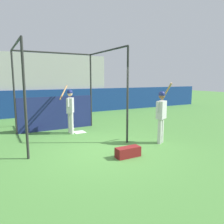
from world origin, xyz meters
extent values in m
plane|color=#477F38|center=(0.00, 0.00, 0.00)|extent=(60.00, 60.00, 0.00)
cube|color=navy|center=(0.00, 7.24, 0.75)|extent=(24.00, 0.12, 1.51)
cube|color=#9E9E99|center=(0.00, 9.30, 1.78)|extent=(7.60, 4.00, 3.56)
cube|color=#195B33|center=(-1.93, 7.70, 1.56)|extent=(0.45, 0.40, 0.10)
cube|color=#195B33|center=(-1.93, 7.88, 1.79)|extent=(0.45, 0.06, 0.40)
cube|color=#195B33|center=(-1.38, 7.70, 1.56)|extent=(0.45, 0.40, 0.10)
cube|color=#195B33|center=(-1.38, 7.88, 1.79)|extent=(0.45, 0.06, 0.40)
cube|color=#195B33|center=(-0.83, 7.70, 1.56)|extent=(0.45, 0.40, 0.10)
cube|color=#195B33|center=(-0.83, 7.88, 1.79)|extent=(0.45, 0.06, 0.40)
cube|color=#195B33|center=(-0.28, 7.70, 1.56)|extent=(0.45, 0.40, 0.10)
cube|color=#195B33|center=(-0.28, 7.88, 1.79)|extent=(0.45, 0.06, 0.40)
cube|color=#195B33|center=(0.27, 7.70, 1.56)|extent=(0.45, 0.40, 0.10)
cube|color=#195B33|center=(0.27, 7.88, 1.79)|extent=(0.45, 0.06, 0.40)
cube|color=#195B33|center=(0.83, 7.70, 1.56)|extent=(0.45, 0.40, 0.10)
cube|color=#195B33|center=(0.83, 7.88, 1.79)|extent=(0.45, 0.06, 0.40)
cube|color=#195B33|center=(1.38, 7.70, 1.56)|extent=(0.45, 0.40, 0.10)
cube|color=#195B33|center=(1.38, 7.88, 1.79)|extent=(0.45, 0.06, 0.40)
cube|color=#195B33|center=(1.92, 7.70, 1.56)|extent=(0.45, 0.40, 0.10)
cube|color=#195B33|center=(1.92, 7.88, 1.79)|extent=(0.45, 0.06, 0.40)
cube|color=#195B33|center=(2.47, 7.70, 1.56)|extent=(0.45, 0.40, 0.10)
cube|color=#195B33|center=(2.47, 7.88, 1.79)|extent=(0.45, 0.06, 0.40)
cube|color=#195B33|center=(3.03, 7.70, 1.56)|extent=(0.45, 0.40, 0.10)
cube|color=#195B33|center=(3.03, 7.88, 1.79)|extent=(0.45, 0.06, 0.40)
cube|color=#195B33|center=(-1.93, 8.50, 1.96)|extent=(0.45, 0.40, 0.10)
cube|color=#195B33|center=(-1.93, 8.68, 2.19)|extent=(0.45, 0.06, 0.40)
cube|color=#195B33|center=(-1.38, 8.50, 1.96)|extent=(0.45, 0.40, 0.10)
cube|color=#195B33|center=(-1.38, 8.68, 2.19)|extent=(0.45, 0.06, 0.40)
cube|color=#195B33|center=(-0.83, 8.50, 1.96)|extent=(0.45, 0.40, 0.10)
cube|color=#195B33|center=(-0.83, 8.68, 2.19)|extent=(0.45, 0.06, 0.40)
cube|color=#195B33|center=(-0.28, 8.50, 1.96)|extent=(0.45, 0.40, 0.10)
cube|color=#195B33|center=(-0.28, 8.68, 2.19)|extent=(0.45, 0.06, 0.40)
cube|color=#195B33|center=(0.27, 8.50, 1.96)|extent=(0.45, 0.40, 0.10)
cube|color=#195B33|center=(0.27, 8.68, 2.19)|extent=(0.45, 0.06, 0.40)
cube|color=#195B33|center=(0.83, 8.50, 1.96)|extent=(0.45, 0.40, 0.10)
cube|color=#195B33|center=(0.83, 8.68, 2.19)|extent=(0.45, 0.06, 0.40)
cube|color=#195B33|center=(1.38, 8.50, 1.96)|extent=(0.45, 0.40, 0.10)
cube|color=#195B33|center=(1.38, 8.68, 2.19)|extent=(0.45, 0.06, 0.40)
cube|color=#195B33|center=(1.92, 8.50, 1.96)|extent=(0.45, 0.40, 0.10)
cube|color=#195B33|center=(1.92, 8.68, 2.19)|extent=(0.45, 0.06, 0.40)
cube|color=#195B33|center=(2.47, 8.50, 1.96)|extent=(0.45, 0.40, 0.10)
cube|color=#195B33|center=(2.47, 8.68, 2.19)|extent=(0.45, 0.06, 0.40)
cube|color=#195B33|center=(3.03, 8.50, 1.96)|extent=(0.45, 0.40, 0.10)
cube|color=#195B33|center=(3.03, 8.68, 2.19)|extent=(0.45, 0.06, 0.40)
cube|color=#195B33|center=(-1.93, 9.30, 2.36)|extent=(0.45, 0.40, 0.10)
cube|color=#195B33|center=(-1.93, 9.48, 2.59)|extent=(0.45, 0.06, 0.40)
cube|color=#195B33|center=(-1.38, 9.30, 2.36)|extent=(0.45, 0.40, 0.10)
cube|color=#195B33|center=(-1.38, 9.48, 2.59)|extent=(0.45, 0.06, 0.40)
cube|color=#195B33|center=(-0.83, 9.30, 2.36)|extent=(0.45, 0.40, 0.10)
cube|color=#195B33|center=(-0.83, 9.48, 2.59)|extent=(0.45, 0.06, 0.40)
cube|color=#195B33|center=(-0.28, 9.30, 2.36)|extent=(0.45, 0.40, 0.10)
cube|color=#195B33|center=(-0.28, 9.48, 2.59)|extent=(0.45, 0.06, 0.40)
cube|color=#195B33|center=(0.27, 9.30, 2.36)|extent=(0.45, 0.40, 0.10)
cube|color=#195B33|center=(0.27, 9.48, 2.59)|extent=(0.45, 0.06, 0.40)
cube|color=#195B33|center=(0.83, 9.30, 2.36)|extent=(0.45, 0.40, 0.10)
cube|color=#195B33|center=(0.83, 9.48, 2.59)|extent=(0.45, 0.06, 0.40)
cube|color=#195B33|center=(1.38, 9.30, 2.36)|extent=(0.45, 0.40, 0.10)
cube|color=#195B33|center=(1.38, 9.48, 2.59)|extent=(0.45, 0.06, 0.40)
cube|color=#195B33|center=(1.92, 9.30, 2.36)|extent=(0.45, 0.40, 0.10)
cube|color=#195B33|center=(1.92, 9.48, 2.59)|extent=(0.45, 0.06, 0.40)
cube|color=#195B33|center=(2.47, 9.30, 2.36)|extent=(0.45, 0.40, 0.10)
cube|color=#195B33|center=(2.47, 9.48, 2.59)|extent=(0.45, 0.06, 0.40)
cube|color=#195B33|center=(3.03, 9.30, 2.36)|extent=(0.45, 0.40, 0.10)
cube|color=#195B33|center=(3.03, 9.48, 2.59)|extent=(0.45, 0.06, 0.40)
cube|color=#195B33|center=(-1.93, 10.10, 2.76)|extent=(0.45, 0.40, 0.10)
cube|color=#195B33|center=(-1.93, 10.28, 2.99)|extent=(0.45, 0.06, 0.40)
cube|color=#195B33|center=(-1.38, 10.10, 2.76)|extent=(0.45, 0.40, 0.10)
cube|color=#195B33|center=(-1.38, 10.28, 2.99)|extent=(0.45, 0.06, 0.40)
cube|color=#195B33|center=(-0.83, 10.10, 2.76)|extent=(0.45, 0.40, 0.10)
cube|color=#195B33|center=(-0.83, 10.28, 2.99)|extent=(0.45, 0.06, 0.40)
cube|color=#195B33|center=(-0.28, 10.10, 2.76)|extent=(0.45, 0.40, 0.10)
cube|color=#195B33|center=(-0.28, 10.28, 2.99)|extent=(0.45, 0.06, 0.40)
cube|color=#195B33|center=(0.27, 10.10, 2.76)|extent=(0.45, 0.40, 0.10)
cube|color=#195B33|center=(0.27, 10.28, 2.99)|extent=(0.45, 0.06, 0.40)
cube|color=#195B33|center=(0.83, 10.10, 2.76)|extent=(0.45, 0.40, 0.10)
cube|color=#195B33|center=(0.83, 10.28, 2.99)|extent=(0.45, 0.06, 0.40)
cube|color=#195B33|center=(1.38, 10.10, 2.76)|extent=(0.45, 0.40, 0.10)
cube|color=#195B33|center=(1.38, 10.28, 2.99)|extent=(0.45, 0.06, 0.40)
cube|color=#195B33|center=(1.92, 10.10, 2.76)|extent=(0.45, 0.40, 0.10)
cube|color=#195B33|center=(1.92, 10.28, 2.99)|extent=(0.45, 0.06, 0.40)
cube|color=#195B33|center=(2.47, 10.10, 2.76)|extent=(0.45, 0.40, 0.10)
cube|color=#195B33|center=(2.47, 10.28, 2.99)|extent=(0.45, 0.06, 0.40)
cube|color=#195B33|center=(3.03, 10.10, 2.76)|extent=(0.45, 0.40, 0.10)
cube|color=#195B33|center=(3.03, 10.28, 2.99)|extent=(0.45, 0.06, 0.40)
cube|color=#195B33|center=(-1.93, 10.90, 3.16)|extent=(0.45, 0.40, 0.10)
cube|color=#195B33|center=(-1.93, 11.08, 3.39)|extent=(0.45, 0.06, 0.40)
cube|color=#195B33|center=(-1.38, 10.90, 3.16)|extent=(0.45, 0.40, 0.10)
cube|color=#195B33|center=(-1.38, 11.08, 3.39)|extent=(0.45, 0.06, 0.40)
cube|color=#195B33|center=(-0.83, 10.90, 3.16)|extent=(0.45, 0.40, 0.10)
cube|color=#195B33|center=(-0.83, 11.08, 3.39)|extent=(0.45, 0.06, 0.40)
cube|color=#195B33|center=(-0.28, 10.90, 3.16)|extent=(0.45, 0.40, 0.10)
cube|color=#195B33|center=(-0.28, 11.08, 3.39)|extent=(0.45, 0.06, 0.40)
cube|color=#195B33|center=(0.27, 10.90, 3.16)|extent=(0.45, 0.40, 0.10)
cube|color=#195B33|center=(0.27, 11.08, 3.39)|extent=(0.45, 0.06, 0.40)
cube|color=#195B33|center=(0.83, 10.90, 3.16)|extent=(0.45, 0.40, 0.10)
cube|color=#195B33|center=(0.83, 11.08, 3.39)|extent=(0.45, 0.06, 0.40)
cube|color=#195B33|center=(1.38, 10.90, 3.16)|extent=(0.45, 0.40, 0.10)
cube|color=#195B33|center=(1.38, 11.08, 3.39)|extent=(0.45, 0.06, 0.40)
cube|color=#195B33|center=(1.92, 10.90, 3.16)|extent=(0.45, 0.40, 0.10)
cube|color=#195B33|center=(1.92, 11.08, 3.39)|extent=(0.45, 0.06, 0.40)
cube|color=#195B33|center=(2.47, 10.90, 3.16)|extent=(0.45, 0.40, 0.10)
cube|color=#195B33|center=(2.47, 11.08, 3.39)|extent=(0.45, 0.06, 0.40)
cube|color=#195B33|center=(3.03, 10.90, 3.16)|extent=(0.45, 0.40, 0.10)
cube|color=#195B33|center=(3.03, 11.08, 3.39)|extent=(0.45, 0.06, 0.40)
cylinder|color=#282828|center=(-2.02, 0.33, 1.59)|extent=(0.07, 0.07, 3.17)
cylinder|color=#282828|center=(1.14, 0.33, 1.59)|extent=(0.07, 0.07, 3.17)
cylinder|color=#282828|center=(-2.02, 3.36, 1.59)|extent=(0.07, 0.07, 3.17)
cylinder|color=#282828|center=(1.14, 3.36, 1.59)|extent=(0.07, 0.07, 3.17)
cylinder|color=#282828|center=(-2.02, 1.84, 3.17)|extent=(0.06, 3.03, 0.06)
cylinder|color=#282828|center=(1.14, 1.84, 3.17)|extent=(0.06, 3.03, 0.06)
cylinder|color=#282828|center=(-0.44, 3.36, 3.17)|extent=(3.16, 0.06, 0.06)
cube|color=navy|center=(-0.44, 3.34, 0.70)|extent=(3.09, 0.03, 1.41)
cube|color=white|center=(0.22, 2.45, 0.01)|extent=(0.44, 0.44, 0.02)
cylinder|color=silver|center=(-0.12, 2.34, 0.41)|extent=(0.18, 0.18, 0.82)
cylinder|color=silver|center=(-0.13, 2.56, 0.41)|extent=(0.18, 0.18, 0.82)
cube|color=#B7B7B7|center=(-0.13, 2.45, 1.11)|extent=(0.39, 0.47, 0.58)
sphere|color=tan|center=(-0.13, 2.45, 1.57)|extent=(0.21, 0.21, 0.21)
sphere|color=navy|center=(-0.13, 2.45, 1.61)|extent=(0.22, 0.22, 0.22)
cylinder|color=#B7B7B7|center=(-0.27, 2.28, 1.24)|extent=(0.10, 0.10, 0.32)
cylinder|color=#B7B7B7|center=(-0.06, 2.66, 1.24)|extent=(0.10, 0.10, 0.32)
cylinder|color=#AD7F4C|center=(-0.27, 2.82, 1.60)|extent=(0.52, 0.61, 0.55)
sphere|color=#AD7F4C|center=(0.01, 2.59, 1.35)|extent=(0.08, 0.08, 0.08)
cylinder|color=silver|center=(2.01, -0.30, 0.42)|extent=(0.18, 0.18, 0.83)
cylinder|color=silver|center=(2.17, -0.21, 0.42)|extent=(0.18, 0.18, 0.83)
cube|color=#B7B7B7|center=(2.09, -0.26, 1.13)|extent=(0.46, 0.39, 0.59)
sphere|color=brown|center=(2.09, -0.26, 1.58)|extent=(0.21, 0.21, 0.21)
sphere|color=navy|center=(2.09, -0.26, 1.63)|extent=(0.22, 0.22, 0.22)
cylinder|color=#B7B7B7|center=(1.88, -0.32, 1.26)|extent=(0.09, 0.09, 0.32)
cylinder|color=#B7B7B7|center=(2.26, -0.12, 1.26)|extent=(0.09, 0.09, 0.32)
cylinder|color=#AD7F4C|center=(2.39, -0.10, 1.65)|extent=(0.09, 0.54, 0.73)
sphere|color=#AD7F4C|center=(2.15, -0.11, 1.30)|extent=(0.08, 0.08, 0.08)
cube|color=maroon|center=(0.41, -0.85, 0.14)|extent=(0.70, 0.28, 0.28)
sphere|color=white|center=(0.17, 3.05, 0.04)|extent=(0.07, 0.07, 0.07)
camera|label=1|loc=(-2.75, -5.69, 2.14)|focal=35.00mm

